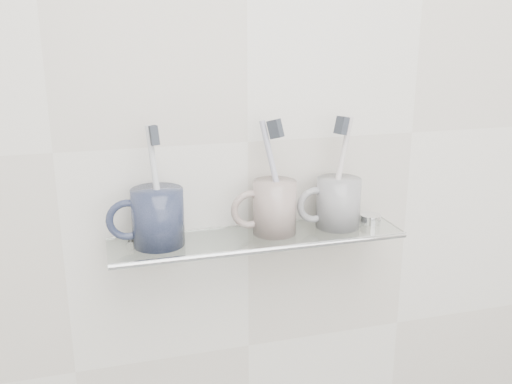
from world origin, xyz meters
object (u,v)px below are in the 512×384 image
object	(u,v)px
mug_center	(275,207)
mug_right	(338,203)
mug_left	(158,217)
shelf_glass	(258,238)

from	to	relation	value
mug_center	mug_right	xyz separation A→B (m)	(0.12, 0.00, -0.00)
mug_left	mug_right	size ratio (longest dim) A/B	1.07
shelf_glass	mug_left	size ratio (longest dim) A/B	5.32
mug_center	shelf_glass	bearing A→B (deg)	-155.18
shelf_glass	mug_left	xyz separation A→B (m)	(-0.17, 0.00, 0.05)
shelf_glass	mug_right	size ratio (longest dim) A/B	5.72
shelf_glass	mug_center	bearing A→B (deg)	8.99
mug_center	mug_right	world-z (taller)	mug_center
mug_right	shelf_glass	bearing A→B (deg)	174.18
mug_center	mug_left	bearing A→B (deg)	-164.16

